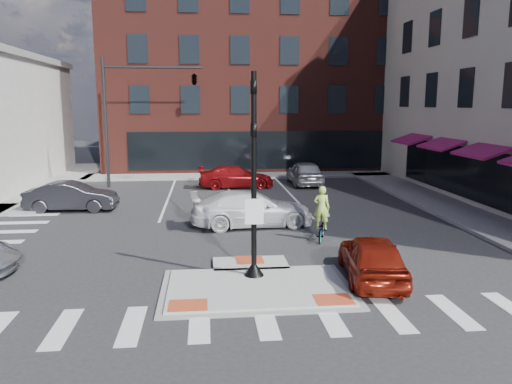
{
  "coord_description": "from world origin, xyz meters",
  "views": [
    {
      "loc": [
        -1.38,
        -13.85,
        5.19
      ],
      "look_at": [
        0.44,
        4.1,
        2.0
      ],
      "focal_mm": 35.0,
      "sensor_mm": 36.0,
      "label": 1
    }
  ],
  "objects": [
    {
      "name": "red_sedan",
      "position": [
        3.5,
        0.0,
        0.69
      ],
      "size": [
        2.19,
        4.24,
        1.38
      ],
      "primitive_type": "imported",
      "rotation": [
        0.0,
        0.0,
        3.0
      ],
      "color": "maroon",
      "rests_on": "ground"
    },
    {
      "name": "bg_car_red",
      "position": [
        0.5,
        17.04,
        0.68
      ],
      "size": [
        4.7,
        1.96,
        1.36
      ],
      "primitive_type": "imported",
      "rotation": [
        0.0,
        0.0,
        1.58
      ],
      "color": "maroon",
      "rests_on": "ground"
    },
    {
      "name": "sidewalk_n",
      "position": [
        3.0,
        22.0,
        0.07
      ],
      "size": [
        26.0,
        3.0,
        0.15
      ],
      "primitive_type": "cube",
      "color": "gray",
      "rests_on": "ground"
    },
    {
      "name": "white_pickup",
      "position": [
        0.55,
        7.0,
        0.76
      ],
      "size": [
        5.41,
        2.61,
        1.52
      ],
      "primitive_type": "imported",
      "rotation": [
        0.0,
        0.0,
        1.66
      ],
      "color": "white",
      "rests_on": "ground"
    },
    {
      "name": "building_n",
      "position": [
        3.0,
        31.99,
        7.8
      ],
      "size": [
        24.4,
        18.4,
        15.5
      ],
      "color": "#57211B",
      "rests_on": "ground"
    },
    {
      "name": "refuge_island",
      "position": [
        0.0,
        -0.26,
        0.05
      ],
      "size": [
        5.4,
        4.65,
        0.13
      ],
      "color": "gray",
      "rests_on": "ground"
    },
    {
      "name": "ground",
      "position": [
        0.0,
        0.0,
        0.0
      ],
      "size": [
        120.0,
        120.0,
        0.0
      ],
      "primitive_type": "plane",
      "color": "#28282B",
      "rests_on": "ground"
    },
    {
      "name": "building_far_left",
      "position": [
        -4.0,
        52.0,
        5.0
      ],
      "size": [
        10.0,
        12.0,
        10.0
      ],
      "primitive_type": "cube",
      "color": "slate",
      "rests_on": "ground"
    },
    {
      "name": "bg_car_silver",
      "position": [
        5.0,
        17.73,
        0.79
      ],
      "size": [
        1.9,
        4.65,
        1.58
      ],
      "primitive_type": "imported",
      "rotation": [
        0.0,
        0.0,
        3.15
      ],
      "color": "#9EA1A4",
      "rests_on": "ground"
    },
    {
      "name": "sidewalk_e",
      "position": [
        10.8,
        10.0,
        0.07
      ],
      "size": [
        3.0,
        24.0,
        0.15
      ],
      "primitive_type": "cube",
      "color": "gray",
      "rests_on": "ground"
    },
    {
      "name": "mast_arm_signal",
      "position": [
        -3.47,
        18.0,
        6.21
      ],
      "size": [
        6.1,
        2.24,
        8.0
      ],
      "color": "black",
      "rests_on": "ground"
    },
    {
      "name": "signal_pole",
      "position": [
        0.0,
        0.4,
        2.36
      ],
      "size": [
        0.6,
        0.6,
        5.98
      ],
      "color": "black",
      "rests_on": "refuge_island"
    },
    {
      "name": "bg_car_dark",
      "position": [
        -7.98,
        11.0,
        0.72
      ],
      "size": [
        4.41,
        1.71,
        1.43
      ],
      "primitive_type": "imported",
      "rotation": [
        0.0,
        0.0,
        1.53
      ],
      "color": "#26262B",
      "rests_on": "ground"
    },
    {
      "name": "cyclist",
      "position": [
        3.0,
        4.45,
        0.71
      ],
      "size": [
        1.07,
        1.76,
        2.12
      ],
      "rotation": [
        0.0,
        0.0,
        2.82
      ],
      "color": "#3F3F44",
      "rests_on": "ground"
    },
    {
      "name": "building_far_right",
      "position": [
        9.0,
        54.0,
        6.0
      ],
      "size": [
        12.0,
        12.0,
        12.0
      ],
      "primitive_type": "cube",
      "color": "brown",
      "rests_on": "ground"
    }
  ]
}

